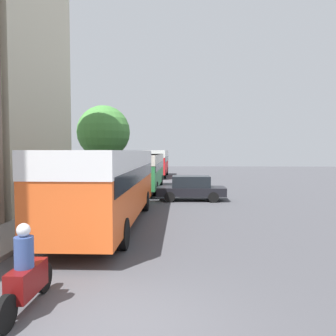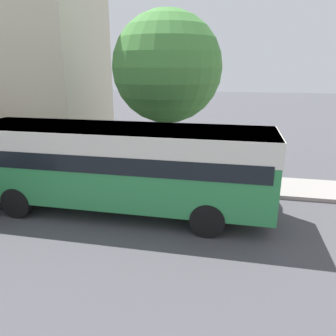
# 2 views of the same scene
# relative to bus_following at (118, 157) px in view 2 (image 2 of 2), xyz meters

# --- Properties ---
(building_midblock) EXTENTS (5.75, 7.82, 13.13)m
(building_midblock) POSITION_rel_bus_following_xyz_m (-7.20, -7.93, 4.71)
(building_midblock) COLOR beige
(building_midblock) RESTS_ON ground_plane
(bus_following) EXTENTS (2.63, 9.86, 2.84)m
(bus_following) POSITION_rel_bus_following_xyz_m (0.00, 0.00, 0.00)
(bus_following) COLOR #2D8447
(bus_following) RESTS_ON ground_plane
(street_tree) EXTENTS (4.26, 4.26, 6.61)m
(street_tree) POSITION_rel_bus_following_xyz_m (-3.33, 0.91, 2.76)
(street_tree) COLOR brown
(street_tree) RESTS_ON sidewalk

